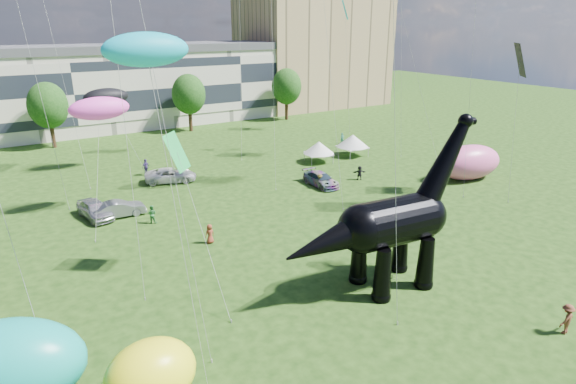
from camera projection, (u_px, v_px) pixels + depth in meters
ground at (384, 296)px, 30.44m from camera, size 220.00×220.00×0.00m
terrace_row at (68, 94)px, 73.82m from camera, size 78.00×11.00×12.00m
apartment_block at (313, 50)px, 98.74m from camera, size 28.00×18.00×22.00m
tree_mid_left at (47, 102)px, 64.53m from camera, size 5.20×5.20×9.44m
tree_mid_right at (188, 91)px, 74.61m from camera, size 5.20×5.20×9.44m
tree_far_right at (287, 84)px, 83.68m from camera, size 5.20×5.20×9.44m
dinosaur_sculpture at (387, 226)px, 30.21m from camera, size 13.90×4.13×11.33m
car_silver at (95, 209)px, 42.29m from camera, size 2.72×5.09×1.65m
car_grey at (119, 209)px, 42.61m from camera, size 4.52×1.70×1.47m
car_white at (171, 175)px, 51.97m from camera, size 5.95×4.14×1.51m
car_dark at (321, 179)px, 50.74m from camera, size 2.05×4.90×1.41m
gazebo_near at (319, 148)px, 58.99m from camera, size 4.61×4.61×2.61m
gazebo_far at (353, 141)px, 61.80m from camera, size 4.09×4.09×2.79m
inflatable_teal at (8, 366)px, 21.17m from camera, size 7.69×6.29×4.15m
inflatable_pink at (469, 162)px, 52.51m from camera, size 8.29×5.25×3.85m
inflatable_yellow at (151, 374)px, 21.35m from camera, size 4.22×3.31×3.17m
visitors at (245, 210)px, 42.17m from camera, size 54.04×42.49×1.88m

